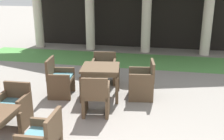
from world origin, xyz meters
TOP-DOWN VIEW (x-y plane):
  - lawn_strip at (0.00, 7.15)m, footprint 12.17×1.99m
  - patio_table_near_foreground at (-0.65, 3.76)m, footprint 1.00×1.00m
  - patio_chair_near_foreground_east at (0.34, 3.91)m, footprint 0.67×0.71m
  - patio_chair_near_foreground_south at (-0.51, 2.78)m, footprint 0.61×0.58m
  - patio_chair_near_foreground_north at (-0.80, 4.74)m, footprint 0.71×0.64m
  - patio_chair_near_foreground_west at (-1.64, 3.61)m, footprint 0.64×0.71m
  - patio_chair_mid_left_north at (-1.93, 2.04)m, footprint 0.57×0.55m
  - patio_chair_mid_left_east at (-0.88, 1.06)m, footprint 0.54×0.60m

SIDE VIEW (x-z plane):
  - lawn_strip at x=0.00m, z-range 0.00..0.01m
  - patio_chair_mid_left_east at x=-0.88m, z-range -0.03..0.82m
  - patio_chair_mid_left_north at x=-1.93m, z-range -0.01..0.80m
  - patio_chair_near_foreground_north at x=-0.80m, z-range 0.00..0.82m
  - patio_chair_near_foreground_south at x=-0.51m, z-range -0.02..0.86m
  - patio_chair_near_foreground_east at x=0.34m, z-range -0.03..0.87m
  - patio_chair_near_foreground_west at x=-1.64m, z-range -0.04..0.89m
  - patio_table_near_foreground at x=-0.65m, z-range 0.27..1.03m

